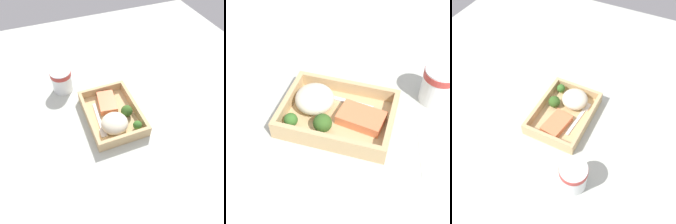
{
  "view_description": "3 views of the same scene",
  "coord_description": "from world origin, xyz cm",
  "views": [
    {
      "loc": [
        48.21,
        -18.43,
        63.01
      ],
      "look_at": [
        0.0,
        0.0,
        2.7
      ],
      "focal_mm": 35.0,
      "sensor_mm": 36.0,
      "label": 1
    },
    {
      "loc": [
        -13.96,
        46.98,
        54.73
      ],
      "look_at": [
        0.0,
        0.0,
        2.7
      ],
      "focal_mm": 50.0,
      "sensor_mm": 36.0,
      "label": 2
    },
    {
      "loc": [
        -51.2,
        -25.65,
        73.76
      ],
      "look_at": [
        0.0,
        0.0,
        2.7
      ],
      "focal_mm": 42.0,
      "sensor_mm": 36.0,
      "label": 3
    }
  ],
  "objects": [
    {
      "name": "ground_plane",
      "position": [
        0.0,
        0.0,
        -1.0
      ],
      "size": [
        160.0,
        160.0,
        2.0
      ],
      "primitive_type": "cube",
      "color": "#B4BAAE"
    },
    {
      "name": "takeout_tray",
      "position": [
        0.0,
        0.0,
        0.6
      ],
      "size": [
        25.58,
        18.69,
        1.2
      ],
      "primitive_type": "cube",
      "color": "tan",
      "rests_on": "ground_plane"
    },
    {
      "name": "tray_rim",
      "position": [
        0.0,
        0.0,
        2.89
      ],
      "size": [
        25.58,
        18.69,
        3.37
      ],
      "color": "tan",
      "rests_on": "takeout_tray"
    },
    {
      "name": "salmon_fillet",
      "position": [
        -5.49,
        0.08,
        2.4
      ],
      "size": [
        11.19,
        7.88,
        2.4
      ],
      "primitive_type": "cube",
      "rotation": [
        0.0,
        0.0,
        -0.15
      ],
      "color": "#E9784A",
      "rests_on": "takeout_tray"
    },
    {
      "name": "mashed_potatoes",
      "position": [
        6.09,
        -1.36,
        3.97
      ],
      "size": [
        9.12,
        9.33,
        5.55
      ],
      "primitive_type": "ellipsoid",
      "color": "beige",
      "rests_on": "takeout_tray"
    },
    {
      "name": "broccoli_floret_1",
      "position": [
        2.07,
        4.9,
        3.47
      ],
      "size": [
        4.23,
        4.23,
        4.46
      ],
      "color": "#8BA364",
      "rests_on": "takeout_tray"
    },
    {
      "name": "broccoli_floret_2",
      "position": [
        9.17,
        5.85,
        3.3
      ],
      "size": [
        3.13,
        3.13,
        3.75
      ],
      "color": "#8BAC66",
      "rests_on": "takeout_tray"
    },
    {
      "name": "fork",
      "position": [
        1.66,
        -5.35,
        1.42
      ],
      "size": [
        15.88,
        2.85,
        0.44
      ],
      "color": "silver",
      "rests_on": "takeout_tray"
    },
    {
      "name": "paper_cup",
      "position": [
        -21.15,
        -13.51,
        5.21
      ],
      "size": [
        8.18,
        8.18,
        9.32
      ],
      "color": "white",
      "rests_on": "ground_plane"
    },
    {
      "name": "receipt_slip",
      "position": [
        -23.14,
        3.98,
        0.12
      ],
      "size": [
        9.5,
        14.64,
        0.24
      ],
      "primitive_type": "cube",
      "rotation": [
        0.0,
        0.0,
        0.19
      ],
      "color": "white",
      "rests_on": "ground_plane"
    }
  ]
}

